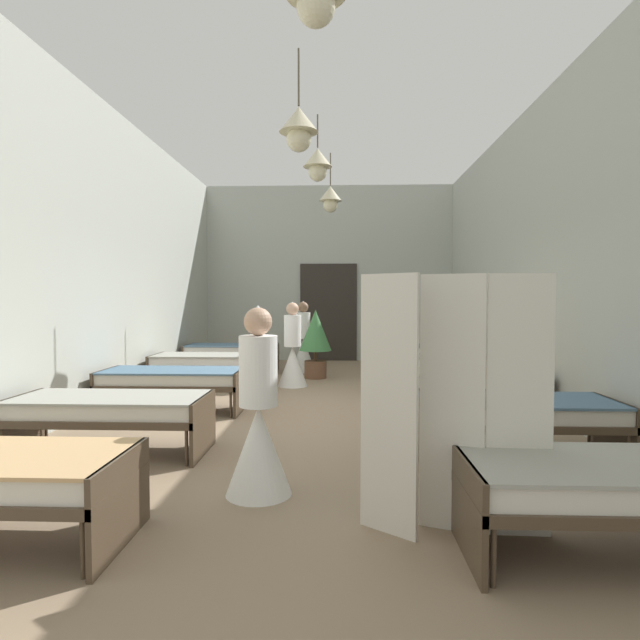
# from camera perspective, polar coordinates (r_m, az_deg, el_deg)

# --- Properties ---
(ground_plane) EXTENTS (6.66, 12.40, 0.10)m
(ground_plane) POSITION_cam_1_polar(r_m,az_deg,el_deg) (7.06, -0.19, -10.62)
(ground_plane) COLOR #8C755B
(room_shell) EXTENTS (6.46, 12.00, 4.33)m
(room_shell) POSITION_cam_1_polar(r_m,az_deg,el_deg) (8.21, 0.20, 6.82)
(room_shell) COLOR #B2B7AD
(room_shell) RESTS_ON ground
(bed_right_row_0) EXTENTS (1.90, 0.84, 0.57)m
(bed_right_row_0) POSITION_cam_1_polar(r_m,az_deg,el_deg) (3.67, 30.68, -15.38)
(bed_right_row_0) COLOR #473828
(bed_right_row_0) RESTS_ON ground
(bed_left_row_1) EXTENTS (1.90, 0.84, 0.57)m
(bed_left_row_1) POSITION_cam_1_polar(r_m,az_deg,el_deg) (5.58, -22.20, -9.16)
(bed_left_row_1) COLOR #473828
(bed_left_row_1) RESTS_ON ground
(bed_right_row_1) EXTENTS (1.90, 0.84, 0.57)m
(bed_right_row_1) POSITION_cam_1_polar(r_m,az_deg,el_deg) (5.36, 20.85, -9.60)
(bed_right_row_1) COLOR #473828
(bed_right_row_1) RESTS_ON ground
(bed_left_row_2) EXTENTS (1.90, 0.84, 0.57)m
(bed_left_row_2) POSITION_cam_1_polar(r_m,az_deg,el_deg) (7.32, -15.99, -6.34)
(bed_left_row_2) COLOR #473828
(bed_left_row_2) RESTS_ON ground
(bed_right_row_2) EXTENTS (1.90, 0.84, 0.57)m
(bed_right_row_2) POSITION_cam_1_polar(r_m,az_deg,el_deg) (7.16, 15.97, -6.54)
(bed_right_row_2) COLOR #473828
(bed_right_row_2) RESTS_ON ground
(bed_left_row_3) EXTENTS (1.90, 0.84, 0.57)m
(bed_left_row_3) POSITION_cam_1_polar(r_m,az_deg,el_deg) (9.13, -12.24, -4.59)
(bed_left_row_3) COLOR #473828
(bed_left_row_3) RESTS_ON ground
(bed_right_row_3) EXTENTS (1.90, 0.84, 0.57)m
(bed_right_row_3) POSITION_cam_1_polar(r_m,az_deg,el_deg) (9.00, 13.10, -4.70)
(bed_right_row_3) COLOR #473828
(bed_right_row_3) RESTS_ON ground
(bed_left_row_4) EXTENTS (1.90, 0.84, 0.57)m
(bed_left_row_4) POSITION_cam_1_polar(r_m,az_deg,el_deg) (10.97, -9.75, -3.40)
(bed_left_row_4) COLOR #473828
(bed_left_row_4) RESTS_ON ground
(bed_right_row_4) EXTENTS (1.90, 0.84, 0.57)m
(bed_right_row_4) POSITION_cam_1_polar(r_m,az_deg,el_deg) (10.86, 11.22, -3.47)
(bed_right_row_4) COLOR #473828
(bed_right_row_4) RESTS_ON ground
(nurse_near_aisle) EXTENTS (0.52, 0.52, 1.49)m
(nurse_near_aisle) POSITION_cam_1_polar(r_m,az_deg,el_deg) (4.14, -6.83, -11.75)
(nurse_near_aisle) COLOR white
(nurse_near_aisle) RESTS_ON ground
(nurse_mid_aisle) EXTENTS (0.52, 0.52, 1.49)m
(nurse_mid_aisle) POSITION_cam_1_polar(r_m,az_deg,el_deg) (9.05, -3.05, -4.02)
(nurse_mid_aisle) COLOR white
(nurse_mid_aisle) RESTS_ON ground
(nurse_far_aisle) EXTENTS (0.52, 0.52, 1.49)m
(nurse_far_aisle) POSITION_cam_1_polar(r_m,az_deg,el_deg) (10.81, -1.87, -2.97)
(nurse_far_aisle) COLOR white
(nurse_far_aisle) RESTS_ON ground
(patient_seated_primary) EXTENTS (0.44, 0.44, 0.80)m
(patient_seated_primary) POSITION_cam_1_polar(r_m,az_deg,el_deg) (6.97, 13.33, -3.19)
(patient_seated_primary) COLOR gray
(patient_seated_primary) RESTS_ON bed_right_row_2
(potted_plant) EXTENTS (0.62, 0.62, 1.32)m
(potted_plant) POSITION_cam_1_polar(r_m,az_deg,el_deg) (9.93, -0.51, -1.88)
(potted_plant) COLOR brown
(potted_plant) RESTS_ON ground
(privacy_screen) EXTENTS (1.23, 0.28, 1.70)m
(privacy_screen) POSITION_cam_1_polar(r_m,az_deg,el_deg) (3.50, 14.53, -9.02)
(privacy_screen) COLOR silver
(privacy_screen) RESTS_ON ground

